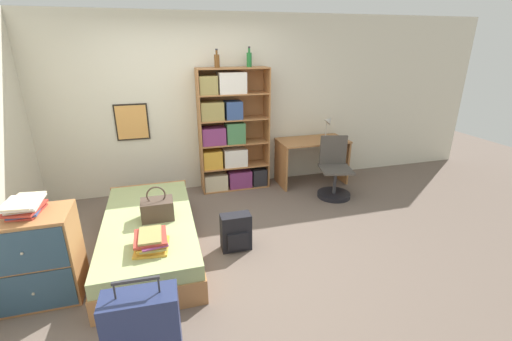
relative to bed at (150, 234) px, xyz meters
name	(u,v)px	position (x,y,z in m)	size (l,w,h in m)	color
ground_plane	(214,241)	(0.70, -0.02, -0.20)	(14.00, 14.00, 0.00)	#66564C
wall_back	(191,106)	(0.70, 1.68, 1.10)	(10.00, 0.09, 2.60)	beige
bed	(150,234)	(0.00, 0.00, 0.00)	(0.97, 2.04, 0.40)	#A36B3D
handbag	(157,209)	(0.11, -0.04, 0.31)	(0.34, 0.24, 0.37)	#47382D
book_stack_on_bed	(152,241)	(0.04, -0.61, 0.27)	(0.33, 0.39, 0.14)	gold
suitcase	(143,330)	(-0.03, -1.51, 0.11)	(0.52, 0.25, 0.73)	navy
dresser	(37,257)	(-0.93, -0.52, 0.22)	(0.67, 0.50, 0.83)	#A36B3D
magazine_pile_on_dresser	(24,206)	(-0.94, -0.48, 0.70)	(0.30, 0.38, 0.12)	#B2382D
bookcase	(228,136)	(1.21, 1.47, 0.66)	(1.05, 0.33, 1.85)	#A36B3D
bottle_green	(217,61)	(1.07, 1.44, 1.75)	(0.08, 0.08, 0.25)	brown
bottle_brown	(249,59)	(1.55, 1.50, 1.76)	(0.08, 0.08, 0.28)	#1E6B2D
desk	(312,153)	(2.55, 1.34, 0.30)	(1.10, 0.59, 0.73)	#A36B3D
desk_lamp	(329,123)	(2.85, 1.41, 0.76)	(0.20, 0.15, 0.37)	#ADA89E
desk_chair	(334,178)	(2.66, 0.75, 0.08)	(0.53, 0.53, 0.89)	black
backpack	(236,232)	(0.92, -0.25, 0.01)	(0.33, 0.20, 0.42)	black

